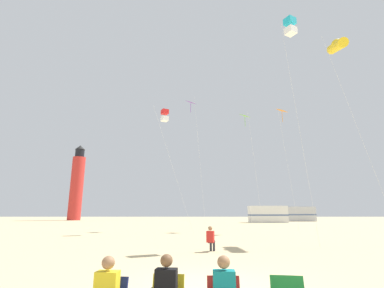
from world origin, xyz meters
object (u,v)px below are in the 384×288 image
Objects in this scene: kite_diamond_lime at (247,121)px; rv_van_white at (269,214)px; kite_diamond_orange at (283,116)px; rv_van_silver at (299,214)px; kite_diamond_violet at (192,108)px; kite_tube_gold at (338,45)px; kite_box_cyan at (291,27)px; lighthouse_distant at (78,184)px; kite_flyer_standing at (212,238)px; kite_box_scarlet at (166,116)px.

rv_van_white is at bearing 71.19° from kite_diamond_lime.
kite_diamond_orange is 34.47m from rv_van_silver.
kite_diamond_violet is 26.93m from rv_van_white.
kite_tube_gold is 1.00× the size of kite_box_cyan.
kite_box_cyan is 2.17× the size of rv_van_silver.
rv_van_silver is at bearing 41.47° from rv_van_white.
kite_box_cyan reaches higher than rv_van_silver.
rv_van_white is (6.66, 34.21, -12.13)m from kite_box_cyan.
kite_tube_gold is 2.19× the size of rv_van_white.
lighthouse_distant is at bearing 131.85° from kite_diamond_lime.
kite_flyer_standing is 16.56m from kite_tube_gold.
kite_box_scarlet is 1.75× the size of rv_van_white.
lighthouse_distant is 47.63m from rv_van_silver.
kite_box_cyan reaches higher than kite_flyer_standing.
kite_diamond_violet is (-0.94, 15.85, 12.44)m from kite_flyer_standing.
kite_tube_gold is at bearing -79.59° from kite_diamond_orange.
kite_flyer_standing is 0.10× the size of kite_diamond_orange.
kite_diamond_violet is at bearing 159.69° from kite_diamond_orange.
rv_van_silver is at bearing 75.25° from kite_tube_gold.
kite_diamond_orange is at bearing -103.82° from kite_flyer_standing.
kite_tube_gold is 1.20× the size of kite_diamond_orange.
rv_van_white is at bearing 78.98° from kite_box_cyan.
kite_diamond_lime reaches higher than kite_flyer_standing.
lighthouse_distant reaches higher than rv_van_silver.
kite_tube_gold is at bearing 27.05° from kite_box_cyan.
kite_flyer_standing is at bearing -159.32° from kite_box_cyan.
kite_tube_gold is 8.85m from kite_diamond_orange.
kite_tube_gold is 58.90m from lighthouse_distant.
rv_van_silver is (20.85, 27.56, -11.67)m from kite_diamond_violet.
kite_box_cyan reaches higher than kite_box_scarlet.
rv_van_silver is (46.71, -6.73, -6.45)m from lighthouse_distant.
kite_diamond_lime is 1.02× the size of kite_diamond_orange.
kite_box_cyan is (-4.08, -2.08, 0.05)m from kite_tube_gold.
kite_flyer_standing is 0.08× the size of kite_tube_gold.
lighthouse_distant is 2.58× the size of rv_van_silver.
kite_diamond_orange is (8.04, 12.53, 10.44)m from kite_flyer_standing.
kite_box_scarlet is 0.68× the size of lighthouse_distant.
rv_van_white is (12.16, 36.29, 0.78)m from kite_flyer_standing.
kite_diamond_orange is at bearing 4.07° from kite_box_scarlet.
kite_diamond_violet is (-5.78, 1.04, 1.78)m from kite_diamond_lime.
rv_van_silver is at bearing -8.19° from lighthouse_distant.
lighthouse_distant is (-31.64, 35.32, -3.44)m from kite_diamond_lime.
kite_box_cyan is at bearing -103.68° from kite_diamond_orange.
kite_flyer_standing is 18.88m from kite_diamond_lime.
kite_flyer_standing is at bearing -156.53° from kite_tube_gold.
lighthouse_distant is at bearing 128.35° from kite_tube_gold.
kite_flyer_standing is 0.08× the size of kite_diamond_violet.
rv_van_white is at bearing 57.35° from kite_diamond_violet.
kite_diamond_lime is 24.75m from rv_van_white.
lighthouse_distant is 41.85m from rv_van_white.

